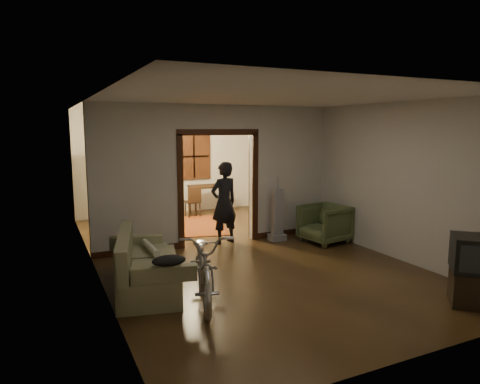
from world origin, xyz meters
TOP-DOWN VIEW (x-y plane):
  - floor at (0.00, 0.00)m, footprint 5.00×8.50m
  - ceiling at (0.00, 0.00)m, footprint 5.00×8.50m
  - wall_back at (0.00, 4.25)m, footprint 5.00×0.02m
  - wall_left at (-2.50, 0.00)m, footprint 0.02×8.50m
  - wall_right at (2.50, 0.00)m, footprint 0.02×8.50m
  - partition_wall at (0.00, 0.75)m, footprint 5.00×0.14m
  - door_casing at (0.00, 0.75)m, footprint 1.74×0.20m
  - far_window at (0.70, 4.21)m, footprint 0.98×0.06m
  - chandelier at (0.00, 2.50)m, footprint 0.24×0.24m
  - light_switch at (1.05, 0.68)m, footprint 0.08×0.01m
  - sofa at (-1.89, -1.16)m, footprint 1.24×2.01m
  - rolled_paper at (-1.79, -0.86)m, footprint 0.10×0.78m
  - jacket at (-1.84, -2.07)m, footprint 0.43×0.33m
  - bicycle at (-1.29, -1.89)m, footprint 1.19×2.05m
  - armchair at (1.99, -0.15)m, footprint 0.97×0.95m
  - tv_stand at (1.84, -3.58)m, footprint 0.68×0.68m
  - crt_tv at (1.84, -3.58)m, footprint 0.73×0.73m
  - vacuum at (1.20, 0.40)m, footprint 0.39×0.35m
  - person at (0.11, 0.68)m, footprint 0.68×0.53m
  - oriental_rug at (-0.08, 2.47)m, footprint 2.23×2.62m
  - locker at (-1.31, 3.89)m, footprint 0.95×0.58m
  - globe at (-1.31, 3.89)m, footprint 0.26×0.26m
  - desk at (0.93, 3.64)m, footprint 1.11×0.71m
  - desk_chair at (0.39, 3.47)m, footprint 0.44×0.44m

SIDE VIEW (x-z plane):
  - floor at x=0.00m, z-range -0.01..0.01m
  - oriental_rug at x=-0.08m, z-range 0.00..0.02m
  - tv_stand at x=1.84m, z-range 0.00..0.46m
  - desk at x=0.93m, z-range 0.00..0.78m
  - armchair at x=1.99m, z-range 0.00..0.79m
  - desk_chair at x=0.39m, z-range 0.00..0.81m
  - sofa at x=-1.89m, z-range 0.00..0.86m
  - bicycle at x=-1.29m, z-range 0.00..1.02m
  - rolled_paper at x=-1.79m, z-range 0.48..0.58m
  - vacuum at x=1.20m, z-range 0.00..1.08m
  - jacket at x=-1.84m, z-range 0.62..0.74m
  - crt_tv at x=1.84m, z-range 0.47..0.94m
  - person at x=0.11m, z-range 0.00..1.68m
  - locker at x=-1.31m, z-range 0.00..1.82m
  - door_casing at x=0.00m, z-range -0.06..2.26m
  - light_switch at x=1.05m, z-range 1.19..1.31m
  - wall_back at x=0.00m, z-range 0.00..2.80m
  - wall_left at x=-2.50m, z-range 0.00..2.80m
  - wall_right at x=2.50m, z-range 0.00..2.80m
  - partition_wall at x=0.00m, z-range 0.00..2.80m
  - far_window at x=0.70m, z-range 0.91..2.19m
  - globe at x=-1.31m, z-range 1.81..2.07m
  - chandelier at x=0.00m, z-range 2.23..2.47m
  - ceiling at x=0.00m, z-range 2.79..2.80m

